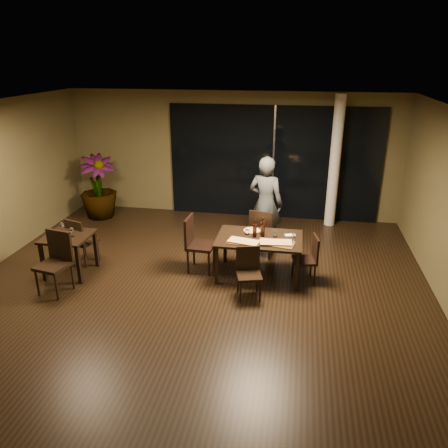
# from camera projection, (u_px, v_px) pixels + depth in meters

# --- Properties ---
(ground) EXTENTS (8.00, 8.00, 0.00)m
(ground) POSITION_uv_depth(u_px,v_px,m) (195.00, 292.00, 7.42)
(ground) COLOR black
(ground) RESTS_ON ground
(wall_back) EXTENTS (8.00, 0.10, 3.00)m
(wall_back) POSITION_uv_depth(u_px,v_px,m) (233.00, 155.00, 10.59)
(wall_back) COLOR brown
(wall_back) RESTS_ON ground
(wall_front) EXTENTS (8.00, 0.10, 3.00)m
(wall_front) POSITION_uv_depth(u_px,v_px,m) (58.00, 392.00, 3.16)
(wall_front) COLOR brown
(wall_front) RESTS_ON ground
(ceiling) EXTENTS (8.00, 8.00, 0.04)m
(ceiling) POSITION_uv_depth(u_px,v_px,m) (190.00, 110.00, 6.32)
(ceiling) COLOR silver
(ceiling) RESTS_ON wall_back
(window_panel) EXTENTS (5.00, 0.06, 2.70)m
(window_panel) POSITION_uv_depth(u_px,v_px,m) (273.00, 163.00, 10.40)
(window_panel) COLOR black
(window_panel) RESTS_ON ground
(column) EXTENTS (0.24, 0.24, 3.00)m
(column) POSITION_uv_depth(u_px,v_px,m) (335.00, 162.00, 9.83)
(column) COLOR silver
(column) RESTS_ON ground
(main_table) EXTENTS (1.50, 1.00, 0.75)m
(main_table) POSITION_uv_depth(u_px,v_px,m) (259.00, 241.00, 7.75)
(main_table) COLOR black
(main_table) RESTS_ON ground
(side_table) EXTENTS (0.80, 0.80, 0.75)m
(side_table) POSITION_uv_depth(u_px,v_px,m) (68.00, 242.00, 7.86)
(side_table) COLOR black
(side_table) RESTS_ON ground
(chair_main_far) EXTENTS (0.54, 0.54, 0.99)m
(chair_main_far) POSITION_uv_depth(u_px,v_px,m) (262.00, 231.00, 8.53)
(chair_main_far) COLOR black
(chair_main_far) RESTS_ON ground
(chair_main_near) EXTENTS (0.48, 0.48, 0.85)m
(chair_main_near) POSITION_uv_depth(u_px,v_px,m) (248.00, 270.00, 7.17)
(chair_main_near) COLOR black
(chair_main_near) RESTS_ON ground
(chair_main_left) EXTENTS (0.50, 0.50, 1.04)m
(chair_main_left) POSITION_uv_depth(u_px,v_px,m) (196.00, 241.00, 8.00)
(chair_main_left) COLOR black
(chair_main_left) RESTS_ON ground
(chair_main_right) EXTENTS (0.47, 0.47, 0.85)m
(chair_main_right) POSITION_uv_depth(u_px,v_px,m) (309.00, 257.00, 7.63)
(chair_main_right) COLOR black
(chair_main_right) RESTS_ON ground
(chair_side_far) EXTENTS (0.54, 0.54, 0.92)m
(chair_side_far) POSITION_uv_depth(u_px,v_px,m) (80.00, 239.00, 8.25)
(chair_side_far) COLOR black
(chair_side_far) RESTS_ON ground
(chair_side_near) EXTENTS (0.57, 0.57, 1.05)m
(chair_side_near) POSITION_uv_depth(u_px,v_px,m) (56.00, 259.00, 7.30)
(chair_side_near) COLOR black
(chair_side_near) RESTS_ON ground
(diner) EXTENTS (0.75, 0.60, 1.94)m
(diner) POSITION_uv_depth(u_px,v_px,m) (266.00, 204.00, 8.78)
(diner) COLOR #2F3234
(diner) RESTS_ON ground
(potted_plant) EXTENTS (1.18, 1.18, 1.54)m
(potted_plant) POSITION_uv_depth(u_px,v_px,m) (98.00, 187.00, 10.57)
(potted_plant) COLOR #22501A
(potted_plant) RESTS_ON ground
(pizza_board_left) EXTENTS (0.59, 0.35, 0.01)m
(pizza_board_left) POSITION_uv_depth(u_px,v_px,m) (244.00, 242.00, 7.51)
(pizza_board_left) COLOR #482817
(pizza_board_left) RESTS_ON main_table
(pizza_board_right) EXTENTS (0.67, 0.42, 0.01)m
(pizza_board_right) POSITION_uv_depth(u_px,v_px,m) (276.00, 243.00, 7.46)
(pizza_board_right) COLOR #483017
(pizza_board_right) RESTS_ON main_table
(oblong_pizza_left) EXTENTS (0.55, 0.34, 0.02)m
(oblong_pizza_left) POSITION_uv_depth(u_px,v_px,m) (244.00, 241.00, 7.50)
(oblong_pizza_left) COLOR maroon
(oblong_pizza_left) RESTS_ON pizza_board_left
(oblong_pizza_right) EXTENTS (0.55, 0.30, 0.02)m
(oblong_pizza_right) POSITION_uv_depth(u_px,v_px,m) (276.00, 243.00, 7.46)
(oblong_pizza_right) COLOR maroon
(oblong_pizza_right) RESTS_ON pizza_board_right
(round_pizza) EXTENTS (0.30, 0.30, 0.01)m
(round_pizza) POSITION_uv_depth(u_px,v_px,m) (252.00, 231.00, 8.00)
(round_pizza) COLOR #C33D15
(round_pizza) RESTS_ON main_table
(bottle_a) EXTENTS (0.07, 0.07, 0.32)m
(bottle_a) POSITION_uv_depth(u_px,v_px,m) (255.00, 228.00, 7.69)
(bottle_a) COLOR black
(bottle_a) RESTS_ON main_table
(bottle_b) EXTENTS (0.07, 0.07, 0.30)m
(bottle_b) POSITION_uv_depth(u_px,v_px,m) (263.00, 229.00, 7.71)
(bottle_b) COLOR black
(bottle_b) RESTS_ON main_table
(bottle_c) EXTENTS (0.07, 0.07, 0.33)m
(bottle_c) POSITION_uv_depth(u_px,v_px,m) (263.00, 227.00, 7.76)
(bottle_c) COLOR black
(bottle_c) RESTS_ON main_table
(tumbler_left) EXTENTS (0.08, 0.08, 0.09)m
(tumbler_left) POSITION_uv_depth(u_px,v_px,m) (247.00, 232.00, 7.84)
(tumbler_left) COLOR white
(tumbler_left) RESTS_ON main_table
(tumbler_right) EXTENTS (0.07, 0.07, 0.08)m
(tumbler_right) POSITION_uv_depth(u_px,v_px,m) (275.00, 235.00, 7.73)
(tumbler_right) COLOR white
(tumbler_right) RESTS_ON main_table
(napkin_near) EXTENTS (0.19, 0.13, 0.01)m
(napkin_near) POSITION_uv_depth(u_px,v_px,m) (288.00, 242.00, 7.52)
(napkin_near) COLOR white
(napkin_near) RESTS_ON main_table
(napkin_far) EXTENTS (0.20, 0.15, 0.01)m
(napkin_far) POSITION_uv_depth(u_px,v_px,m) (290.00, 235.00, 7.80)
(napkin_far) COLOR silver
(napkin_far) RESTS_ON main_table
(wine_glass_a) EXTENTS (0.08, 0.08, 0.18)m
(wine_glass_a) POSITION_uv_depth(u_px,v_px,m) (62.00, 228.00, 7.91)
(wine_glass_a) COLOR white
(wine_glass_a) RESTS_ON side_table
(wine_glass_b) EXTENTS (0.07, 0.07, 0.17)m
(wine_glass_b) POSITION_uv_depth(u_px,v_px,m) (72.00, 232.00, 7.74)
(wine_glass_b) COLOR white
(wine_glass_b) RESTS_ON side_table
(side_napkin) EXTENTS (0.21, 0.17, 0.01)m
(side_napkin) POSITION_uv_depth(u_px,v_px,m) (63.00, 240.00, 7.62)
(side_napkin) COLOR white
(side_napkin) RESTS_ON side_table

